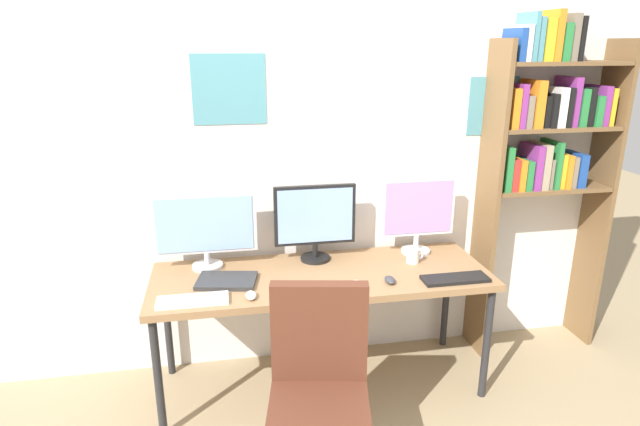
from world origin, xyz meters
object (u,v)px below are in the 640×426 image
Objects in this scene: laptop_closed at (227,281)px; office_chair at (319,415)px; keyboard_center at (330,289)px; keyboard_right at (455,279)px; bookshelf at (546,139)px; monitor_right at (418,212)px; keyboard_left at (193,300)px; monitor_left at (205,228)px; mouse_left_side at (390,280)px; monitor_center at (315,220)px; mouse_right_side at (251,295)px; coffee_mug at (413,255)px; desk at (322,282)px.

office_chair is at bearing -52.18° from laptop_closed.
keyboard_center is 0.94× the size of keyboard_right.
bookshelf is 4.53× the size of monitor_right.
keyboard_center is (0.72, 0.00, 0.00)m from keyboard_left.
keyboard_left is at bearing -98.99° from monitor_left.
monitor_right is at bearing 53.53° from mouse_left_side.
monitor_right is 0.52m from keyboard_right.
keyboard_right is (0.72, 0.00, 0.00)m from keyboard_center.
monitor_right is (0.65, -0.00, 0.01)m from monitor_center.
bookshelf reaches higher than mouse_right_side.
monitor_left is 1.29m from monitor_right.
mouse_left_side is (0.35, 0.04, 0.01)m from keyboard_center.
keyboard_left is at bearing 135.22° from office_chair.
laptop_closed reaches higher than keyboard_right.
monitor_left is at bearing 81.01° from keyboard_left.
monitor_left reaches higher than keyboard_left.
coffee_mug reaches higher than laptop_closed.
monitor_left is 1.70× the size of keyboard_center.
monitor_center is 1.53× the size of laptop_closed.
mouse_left_side is at bearing 6.55° from keyboard_center.
office_chair is 9.34× the size of coffee_mug.
monitor_right reaches higher than desk.
monitor_center is 0.51m from keyboard_center.
monitor_center reaches higher than desk.
coffee_mug reaches higher than keyboard_right.
mouse_left_side reaches higher than keyboard_left.
monitor_right is at bearing -0.00° from monitor_center.
keyboard_left is at bearing -167.38° from coffee_mug.
bookshelf is 1.54m from monitor_center.
monitor_left is (-2.12, -0.02, -0.44)m from bookshelf.
bookshelf is 4.47× the size of monitor_center.
office_chair is 2.65× the size of keyboard_right.
coffee_mug reaches higher than desk.
coffee_mug is at bearing 16.66° from mouse_right_side.
bookshelf reaches higher than desk.
office_chair is 2.05× the size of monitor_right.
monitor_left is (-0.65, 0.21, 0.30)m from desk.
coffee_mug reaches higher than mouse_right_side.
monitor_center is 0.63m from coffee_mug.
coffee_mug is (0.23, 0.25, 0.03)m from mouse_left_side.
coffee_mug is at bearing 48.85° from office_chair.
keyboard_right is 1.14m from mouse_right_side.
keyboard_center is (0.16, 0.55, 0.35)m from office_chair.
monitor_right reaches higher than laptop_closed.
bookshelf is at bearing 17.28° from keyboard_center.
bookshelf is at bearing 0.64° from monitor_center.
desk is 3.94× the size of monitor_center.
office_chair reaches higher than mouse_left_side.
office_chair is 0.92m from laptop_closed.
desk is at bearing -171.18° from bookshelf.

